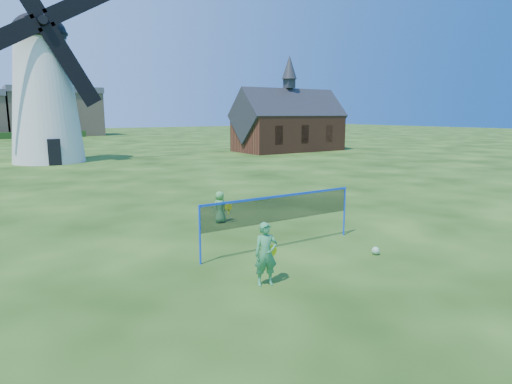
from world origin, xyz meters
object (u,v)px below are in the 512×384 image
object	(u,v)px
chapel	(289,125)
player_girl	(266,254)
badminton_net	(280,209)
windmill	(44,89)
player_boy	(220,207)
play_ball	(376,251)

from	to	relation	value
chapel	player_girl	xyz separation A→B (m)	(-22.11, -28.42, -1.97)
badminton_net	player_girl	world-z (taller)	badminton_net
windmill	player_boy	world-z (taller)	windmill
play_ball	player_boy	bearing A→B (deg)	108.91
windmill	player_boy	size ratio (longest dim) A/B	14.68
play_ball	badminton_net	bearing A→B (deg)	134.48
player_girl	play_ball	xyz separation A→B (m)	(3.72, 0.13, -0.61)
badminton_net	chapel	bearing A→B (deg)	52.50
windmill	badminton_net	xyz separation A→B (m)	(2.11, -28.02, -4.49)
badminton_net	play_ball	bearing A→B (deg)	-45.52
chapel	player_boy	world-z (taller)	chapel
player_girl	player_boy	world-z (taller)	player_girl
badminton_net	play_ball	distance (m)	2.85
windmill	player_girl	world-z (taller)	windmill
chapel	badminton_net	world-z (taller)	chapel
windmill	player_girl	bearing A→B (deg)	-89.51
windmill	play_ball	bearing A→B (deg)	-82.43
windmill	play_ball	world-z (taller)	windmill
player_boy	play_ball	size ratio (longest dim) A/B	5.07
badminton_net	play_ball	size ratio (longest dim) A/B	22.95
badminton_net	player_boy	size ratio (longest dim) A/B	4.53
player_boy	badminton_net	bearing A→B (deg)	81.24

